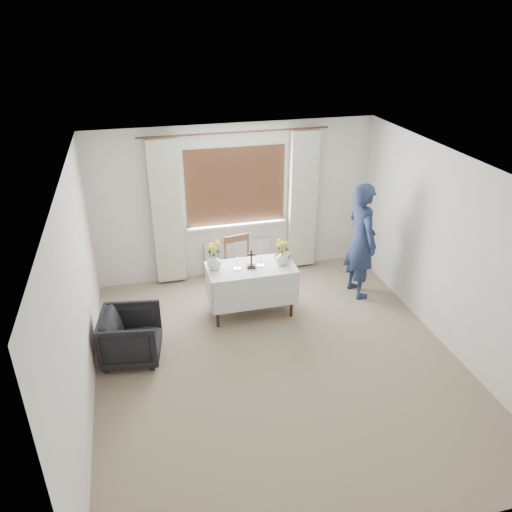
{
  "coord_description": "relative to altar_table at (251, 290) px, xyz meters",
  "views": [
    {
      "loc": [
        -1.53,
        -4.82,
        4.07
      ],
      "look_at": [
        -0.04,
        1.0,
        1.03
      ],
      "focal_mm": 35.0,
      "sensor_mm": 36.0,
      "label": 1
    }
  ],
  "objects": [
    {
      "name": "ground",
      "position": [
        0.07,
        -1.2,
        -0.38
      ],
      "size": [
        5.0,
        5.0,
        0.0
      ],
      "primitive_type": "plane",
      "color": "gray",
      "rests_on": "ground"
    },
    {
      "name": "altar_table",
      "position": [
        0.0,
        0.0,
        0.0
      ],
      "size": [
        1.24,
        0.64,
        0.76
      ],
      "primitive_type": "cube",
      "color": "silver",
      "rests_on": "ground"
    },
    {
      "name": "wooden_chair",
      "position": [
        -0.02,
        0.52,
        0.1
      ],
      "size": [
        0.51,
        0.51,
        0.95
      ],
      "primitive_type": null,
      "rotation": [
        0.0,
        0.0,
        0.18
      ],
      "color": "#54321C",
      "rests_on": "ground"
    },
    {
      "name": "armchair",
      "position": [
        -1.71,
        -0.65,
        -0.05
      ],
      "size": [
        0.83,
        0.81,
        0.66
      ],
      "primitive_type": "imported",
      "rotation": [
        0.0,
        0.0,
        1.42
      ],
      "color": "black",
      "rests_on": "ground"
    },
    {
      "name": "person",
      "position": [
        1.74,
        0.15,
        0.52
      ],
      "size": [
        0.49,
        0.69,
        1.8
      ],
      "primitive_type": "imported",
      "rotation": [
        0.0,
        0.0,
        1.66
      ],
      "color": "navy",
      "rests_on": "ground"
    },
    {
      "name": "radiator",
      "position": [
        0.07,
        1.22,
        -0.08
      ],
      "size": [
        1.1,
        0.1,
        0.6
      ],
      "primitive_type": "cube",
      "color": "silver",
      "rests_on": "ground"
    },
    {
      "name": "wooden_cross",
      "position": [
        -0.0,
        -0.03,
        0.52
      ],
      "size": [
        0.14,
        0.11,
        0.27
      ],
      "primitive_type": null,
      "rotation": [
        0.0,
        0.0,
        -0.19
      ],
      "color": "black",
      "rests_on": "altar_table"
    },
    {
      "name": "candlestick_left",
      "position": [
        -0.2,
        -0.02,
        0.56
      ],
      "size": [
        0.11,
        0.11,
        0.35
      ],
      "primitive_type": null,
      "rotation": [
        0.0,
        0.0,
        0.07
      ],
      "color": "silver",
      "rests_on": "altar_table"
    },
    {
      "name": "candlestick_right",
      "position": [
        0.14,
        -0.0,
        0.55
      ],
      "size": [
        0.11,
        0.11,
        0.33
      ],
      "primitive_type": null,
      "rotation": [
        0.0,
        0.0,
        0.15
      ],
      "color": "silver",
      "rests_on": "altar_table"
    },
    {
      "name": "flower_vase_left",
      "position": [
        -0.51,
        0.08,
        0.49
      ],
      "size": [
        0.26,
        0.26,
        0.22
      ],
      "primitive_type": "imported",
      "rotation": [
        0.0,
        0.0,
        0.34
      ],
      "color": "silver",
      "rests_on": "altar_table"
    },
    {
      "name": "flower_vase_right",
      "position": [
        0.45,
        -0.03,
        0.48
      ],
      "size": [
        0.2,
        0.2,
        0.2
      ],
      "primitive_type": "imported",
      "rotation": [
        0.0,
        0.0,
        0.08
      ],
      "color": "silver",
      "rests_on": "altar_table"
    },
    {
      "name": "wicker_basket",
      "position": [
        0.5,
        0.13,
        0.42
      ],
      "size": [
        0.25,
        0.25,
        0.08
      ],
      "primitive_type": "cylinder",
      "rotation": [
        0.0,
        0.0,
        0.18
      ],
      "color": "brown",
      "rests_on": "altar_table"
    }
  ]
}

